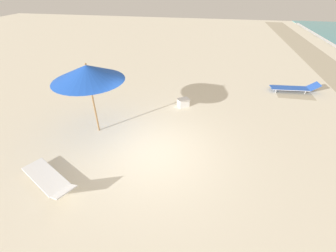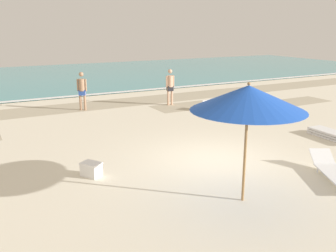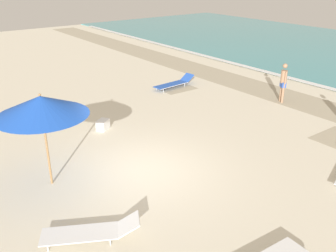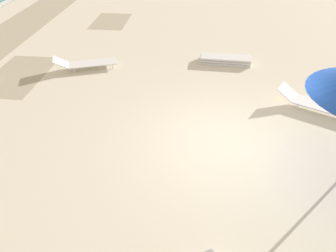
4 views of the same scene
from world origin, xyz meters
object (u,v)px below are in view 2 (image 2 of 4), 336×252
(sun_lounger_under_umbrella, at_px, (225,109))
(beachgoer_shoreline_child, at_px, (170,85))
(sun_lounger_beside_umbrella, at_px, (335,172))
(cooler_box, at_px, (91,169))
(beachgoer_wading_adult, at_px, (82,89))
(beach_umbrella, at_px, (248,98))
(lounger_stack, at_px, (333,135))

(sun_lounger_under_umbrella, distance_m, beachgoer_shoreline_child, 3.19)
(sun_lounger_under_umbrella, bearing_deg, sun_lounger_beside_umbrella, -125.22)
(beachgoer_shoreline_child, height_order, cooler_box, beachgoer_shoreline_child)
(beachgoer_wading_adult, relative_size, beachgoer_shoreline_child, 1.00)
(sun_lounger_under_umbrella, distance_m, sun_lounger_beside_umbrella, 7.60)
(sun_lounger_beside_umbrella, distance_m, cooler_box, 6.21)
(beachgoer_wading_adult, distance_m, cooler_box, 8.19)
(sun_lounger_beside_umbrella, bearing_deg, beachgoer_wading_adult, 135.18)
(beach_umbrella, xyz_separation_m, sun_lounger_under_umbrella, (4.87, 7.15, -2.11))
(beach_umbrella, relative_size, beachgoer_shoreline_child, 1.50)
(beach_umbrella, xyz_separation_m, sun_lounger_beside_umbrella, (2.81, -0.17, -2.11))
(sun_lounger_beside_umbrella, bearing_deg, cooler_box, 178.15)
(lounger_stack, height_order, beachgoer_shoreline_child, beachgoer_shoreline_child)
(sun_lounger_under_umbrella, relative_size, beachgoer_wading_adult, 1.27)
(beach_umbrella, xyz_separation_m, lounger_stack, (5.82, 2.24, -2.19))
(beach_umbrella, relative_size, cooler_box, 4.33)
(beach_umbrella, height_order, beachgoer_shoreline_child, beach_umbrella)
(beachgoer_shoreline_child, bearing_deg, sun_lounger_beside_umbrella, -93.78)
(sun_lounger_under_umbrella, xyz_separation_m, beachgoer_shoreline_child, (-1.26, 2.81, 0.80))
(beach_umbrella, bearing_deg, beachgoer_wading_adult, 92.66)
(sun_lounger_under_umbrella, xyz_separation_m, cooler_box, (-7.42, -4.19, -0.02))
(lounger_stack, bearing_deg, sun_lounger_under_umbrella, 104.16)
(sun_lounger_beside_umbrella, xyz_separation_m, beachgoer_wading_adult, (-3.32, 11.02, 0.80))
(lounger_stack, bearing_deg, beach_umbrella, -155.78)
(beach_umbrella, relative_size, beachgoer_wading_adult, 1.50)
(beach_umbrella, distance_m, sun_lounger_under_umbrella, 8.90)
(beachgoer_wading_adult, bearing_deg, beach_umbrella, -57.65)
(beachgoer_wading_adult, height_order, cooler_box, beachgoer_wading_adult)
(sun_lounger_under_umbrella, height_order, beachgoer_shoreline_child, beachgoer_shoreline_child)
(beachgoer_wading_adult, bearing_deg, sun_lounger_beside_umbrella, -43.56)
(sun_lounger_beside_umbrella, distance_m, beachgoer_shoreline_child, 10.20)
(sun_lounger_under_umbrella, bearing_deg, beach_umbrella, -143.80)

